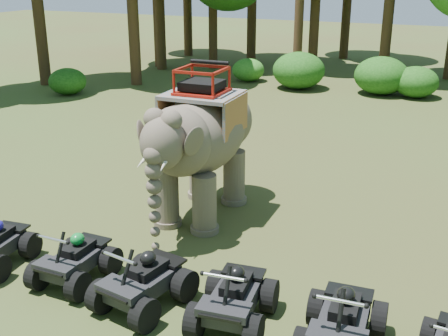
# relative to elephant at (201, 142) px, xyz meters

# --- Properties ---
(ground) EXTENTS (110.00, 110.00, 0.00)m
(ground) POSITION_rel_elephant_xyz_m (1.26, -2.64, -1.91)
(ground) COLOR #47381E
(ground) RESTS_ON ground
(elephant) EXTENTS (2.13, 4.61, 3.83)m
(elephant) POSITION_rel_elephant_xyz_m (0.00, 0.00, 0.00)
(elephant) COLOR brown
(elephant) RESTS_ON ground
(atv_1) EXTENTS (1.22, 1.66, 1.23)m
(atv_1) POSITION_rel_elephant_xyz_m (-0.87, -4.02, -1.30)
(atv_1) COLOR black
(atv_1) RESTS_ON ground
(atv_2) EXTENTS (1.57, 1.97, 1.32)m
(atv_2) POSITION_rel_elephant_xyz_m (0.86, -4.21, -1.26)
(atv_2) COLOR black
(atv_2) RESTS_ON ground
(atv_3) EXTENTS (1.47, 1.90, 1.31)m
(atv_3) POSITION_rel_elephant_xyz_m (2.61, -4.03, -1.26)
(atv_3) COLOR black
(atv_3) RESTS_ON ground
(atv_4) EXTENTS (1.45, 1.91, 1.35)m
(atv_4) POSITION_rel_elephant_xyz_m (4.53, -3.98, -1.24)
(atv_4) COLOR black
(atv_4) RESTS_ON ground
(tree_25) EXTENTS (5.47, 5.47, 7.81)m
(tree_25) POSITION_rel_elephant_xyz_m (-8.92, 19.63, 1.99)
(tree_25) COLOR #195114
(tree_25) RESTS_ON ground
(tree_26) EXTENTS (4.98, 4.98, 7.11)m
(tree_26) POSITION_rel_elephant_xyz_m (-3.52, 19.52, 1.64)
(tree_26) COLOR #195114
(tree_26) RESTS_ON ground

